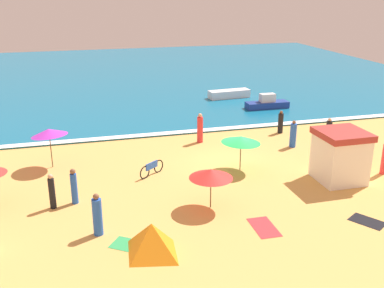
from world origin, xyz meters
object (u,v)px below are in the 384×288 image
Objects in this scene: lifeguard_cabana at (340,156)px; beachgoer_5 at (74,187)px; beach_tent at (152,239)px; parked_bicycle at (152,168)px; beachgoer_10 at (281,123)px; small_boat_0 at (267,103)px; small_boat_1 at (229,94)px; beach_umbrella_0 at (241,140)px; beachgoer_7 at (329,125)px; beachgoer_8 at (293,135)px; beachgoer_11 at (52,192)px; beachgoer_9 at (97,216)px; beach_umbrella_2 at (211,174)px; beach_umbrella_1 at (49,132)px; beachgoer_6 at (200,129)px.

lifeguard_cabana is 1.56× the size of beachgoer_5.
parked_bicycle is (1.35, 7.36, -0.25)m from beach_tent.
parked_bicycle is at bearing 29.77° from beachgoer_5.
parked_bicycle is 0.94× the size of beachgoer_10.
small_boat_0 is 0.93× the size of small_boat_1.
lifeguard_cabana reaches higher than beach_umbrella_0.
beachgoer_10 is (9.77, 4.92, 0.34)m from parked_bicycle.
beachgoer_7 is 0.51× the size of beachgoer_8.
beachgoer_8 is 1.03× the size of beachgoer_11.
beach_umbrella_0 is 13.32m from small_boat_0.
beachgoer_9 is 1.15× the size of beachgoer_10.
beach_umbrella_2 reaches higher than beachgoer_5.
small_boat_1 is at bearing 57.26° from parked_bicycle.
beachgoer_11 reaches higher than beachgoer_10.
beach_umbrella_0 is at bearing -149.41° from beachgoer_8.
beach_tent is 0.67× the size of small_boat_1.
beach_umbrella_0 is 10.35m from beach_umbrella_1.
beachgoer_9 reaches higher than beachgoer_10.
parked_bicycle is 0.42× the size of small_boat_0.
beachgoer_9 is 24.28m from small_boat_1.
lifeguard_cabana reaches higher than beachgoer_6.
parked_bicycle is at bearing -122.74° from small_boat_1.
beach_umbrella_1 is at bearing -173.69° from beachgoer_7.
beachgoer_6 is 1.06× the size of beachgoer_9.
small_boat_1 is (11.08, 22.48, -0.19)m from beach_tent.
beachgoer_8 is 2.84m from beachgoer_10.
beach_tent is 1.61× the size of beachgoer_10.
beach_umbrella_2 reaches higher than beachgoer_9.
beachgoer_6 reaches higher than beachgoer_10.
beach_umbrella_1 reaches higher than beachgoer_6.
beachgoer_8 reaches higher than beach_tent.
beach_umbrella_2 is at bearing -66.56° from parked_bicycle.
beachgoer_6 reaches higher than beach_umbrella_2.
beachgoer_8 is at bearing 31.23° from beachgoer_9.
beachgoer_6 is 2.21× the size of beachgoer_7.
beachgoer_5 is (-2.66, 5.06, 0.20)m from beach_tent.
beach_umbrella_2 is 9.86m from beachgoer_8.
beach_umbrella_0 is at bearing -120.35° from small_boat_0.
small_boat_1 is (-1.75, 4.21, -0.05)m from small_boat_0.
beach_umbrella_1 is 0.80× the size of small_boat_0.
lifeguard_cabana is 15.37m from beach_umbrella_1.
lifeguard_cabana is 1.16× the size of beach_umbrella_0.
beach_umbrella_0 is 1.35× the size of beachgoer_8.
lifeguard_cabana is 12.55m from beachgoer_9.
beachgoer_5 is 0.89× the size of beachgoer_6.
beach_umbrella_1 reaches higher than beachgoer_11.
beachgoer_11 is at bearing -141.83° from beachgoer_6.
beachgoer_8 is at bearing 18.43° from beachgoer_5.
beachgoer_8 is 0.49× the size of small_boat_0.
beach_umbrella_1 is 9.32m from beachgoer_6.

